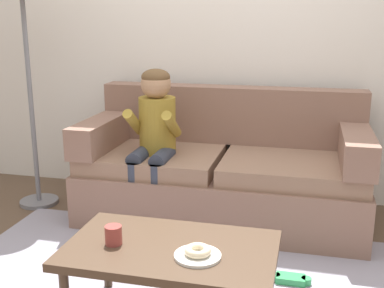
{
  "coord_description": "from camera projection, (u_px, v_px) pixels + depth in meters",
  "views": [
    {
      "loc": [
        0.58,
        -2.5,
        1.45
      ],
      "look_at": [
        -0.13,
        0.45,
        0.65
      ],
      "focal_mm": 45.48,
      "sensor_mm": 36.0,
      "label": 1
    }
  ],
  "objects": [
    {
      "name": "ground",
      "position": [
        196.0,
        271.0,
        2.85
      ],
      "size": [
        10.0,
        10.0,
        0.0
      ],
      "primitive_type": "plane",
      "color": "brown"
    },
    {
      "name": "donut",
      "position": [
        198.0,
        251.0,
        2.14
      ],
      "size": [
        0.14,
        0.14,
        0.04
      ],
      "primitive_type": "torus",
      "rotation": [
        0.0,
        0.0,
        1.71
      ],
      "color": "beige",
      "rests_on": "plate"
    },
    {
      "name": "coffee_table",
      "position": [
        171.0,
        255.0,
        2.26
      ],
      "size": [
        0.98,
        0.59,
        0.42
      ],
      "color": "#4C3828",
      "rests_on": "ground"
    },
    {
      "name": "couch",
      "position": [
        223.0,
        173.0,
        3.56
      ],
      "size": [
        2.0,
        0.9,
        0.93
      ],
      "color": "#846051",
      "rests_on": "ground"
    },
    {
      "name": "mug",
      "position": [
        113.0,
        235.0,
        2.26
      ],
      "size": [
        0.08,
        0.08,
        0.09
      ],
      "primitive_type": "cylinder",
      "color": "#993D38",
      "rests_on": "coffee_table"
    },
    {
      "name": "person_child",
      "position": [
        154.0,
        132.0,
        3.38
      ],
      "size": [
        0.34,
        0.58,
        1.1
      ],
      "color": "olive",
      "rests_on": "ground"
    },
    {
      "name": "toy_controller",
      "position": [
        291.0,
        280.0,
        2.71
      ],
      "size": [
        0.23,
        0.09,
        0.05
      ],
      "rotation": [
        0.0,
        0.0,
        0.06
      ],
      "color": "#339E56",
      "rests_on": "ground"
    },
    {
      "name": "plate",
      "position": [
        198.0,
        256.0,
        2.15
      ],
      "size": [
        0.21,
        0.21,
        0.01
      ],
      "primitive_type": "cylinder",
      "color": "white",
      "rests_on": "coffee_table"
    },
    {
      "name": "wall_back",
      "position": [
        237.0,
        23.0,
        3.81
      ],
      "size": [
        8.0,
        0.1,
        2.8
      ],
      "primitive_type": "cube",
      "color": "silver",
      "rests_on": "ground"
    }
  ]
}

